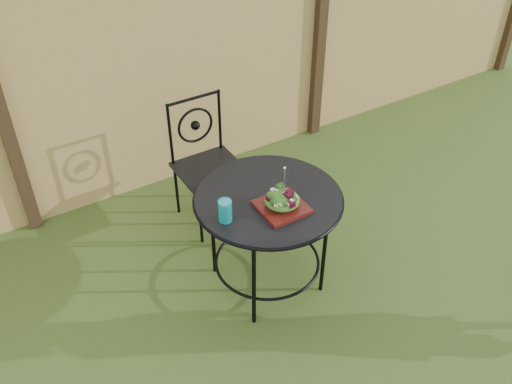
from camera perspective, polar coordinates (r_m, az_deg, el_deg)
ground at (r=3.61m, az=9.03°, el=-15.42°), size 60.00×60.00×0.00m
fence at (r=4.48m, az=-7.81°, el=12.10°), size 8.00×0.12×1.90m
patio_table at (r=3.55m, az=1.20°, el=-2.23°), size 0.92×0.92×0.72m
patio_chair at (r=4.17m, az=-4.96°, el=3.17°), size 0.46×0.46×0.95m
salad_plate at (r=3.37m, az=2.59°, el=-1.50°), size 0.27×0.27×0.02m
salad at (r=3.33m, az=2.61°, el=-0.81°), size 0.21×0.21×0.08m
fork at (r=3.26m, az=2.82°, el=1.04°), size 0.01×0.01×0.18m
drinking_glass at (r=3.25m, az=-3.11°, el=-1.88°), size 0.08×0.08×0.14m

